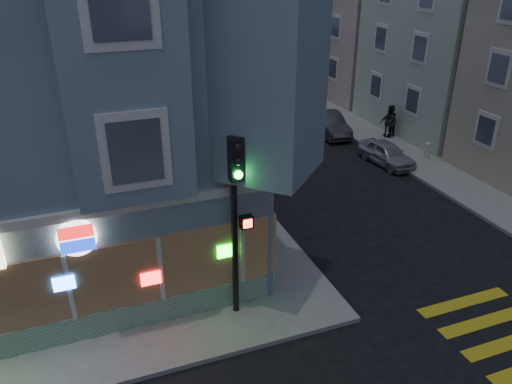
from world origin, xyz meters
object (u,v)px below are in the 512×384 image
street_tree_near (279,35)px  traffic_signal (236,199)px  fire_hydrant (427,149)px  parked_car_a (387,153)px  parked_car_d (240,84)px  pedestrian_b (389,123)px  parked_car_b (329,124)px  street_tree_far (245,23)px  parked_car_c (292,97)px  utility_pole (311,35)px  pedestrian_a (390,121)px

street_tree_near → traffic_signal: (-12.49, -26.49, -0.00)m
street_tree_near → fire_hydrant: 18.42m
parked_car_a → parked_car_d: 17.10m
street_tree_near → pedestrian_b: (0.80, -14.53, -2.98)m
parked_car_b → fire_hydrant: parked_car_b is taller
street_tree_far → parked_car_d: 10.13m
parked_car_c → parked_car_b: bearing=-100.6°
utility_pole → street_tree_far: bearing=89.2°
parked_car_b → parked_car_d: parked_car_b is taller
parked_car_a → traffic_signal: traffic_signal is taller
parked_car_a → street_tree_near: bearing=80.0°
utility_pole → pedestrian_b: (1.00, -8.53, -3.84)m
street_tree_near → pedestrian_a: 14.90m
pedestrian_a → parked_car_c: bearing=-98.6°
utility_pole → pedestrian_b: utility_pole is taller
parked_car_b → parked_car_c: (0.52, 6.57, -0.02)m
pedestrian_b → fire_hydrant: (0.00, -3.57, -0.36)m
parked_car_c → traffic_signal: traffic_signal is taller
parked_car_c → parked_car_d: (-2.10, 5.20, -0.05)m
pedestrian_a → parked_car_c: 8.87m
parked_car_b → parked_car_d: bearing=103.9°
parked_car_a → parked_car_c: size_ratio=0.79×
parked_car_a → parked_car_b: parked_car_b is taller
pedestrian_a → traffic_signal: bearing=18.2°
pedestrian_a → fire_hydrant: size_ratio=2.19×
utility_pole → street_tree_near: 6.06m
parked_car_c → street_tree_far: bearing=77.7°
street_tree_far → parked_car_d: street_tree_far is taller
parked_car_a → parked_car_d: (-2.10, 16.97, 0.00)m
utility_pole → parked_car_b: utility_pole is taller
utility_pole → traffic_signal: utility_pole is taller
traffic_signal → street_tree_far: bearing=69.2°
parked_car_a → parked_car_d: bearing=91.9°
utility_pole → parked_car_c: size_ratio=2.06×
utility_pole → street_tree_near: (0.20, 6.00, -0.86)m
street_tree_far → pedestrian_a: size_ratio=2.81×
utility_pole → parked_car_c: utility_pole is taller
pedestrian_b → parked_car_b: pedestrian_b is taller
parked_car_c → pedestrian_b: bearing=-81.0°
utility_pole → street_tree_near: size_ratio=1.70×
street_tree_near → fire_hydrant: bearing=-87.5°
parked_car_c → fire_hydrant: parked_car_c is taller
utility_pole → parked_car_b: bearing=-105.3°
street_tree_near → fire_hydrant: size_ratio=6.16×
traffic_signal → pedestrian_a: bearing=40.9°
pedestrian_a → fire_hydrant: 3.53m
pedestrian_a → parked_car_b: size_ratio=0.47×
parked_car_c → parked_car_d: bearing=105.8°
pedestrian_b → parked_car_a: pedestrian_b is taller
traffic_signal → utility_pole: bearing=58.1°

